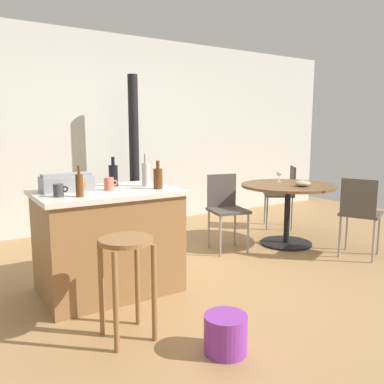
% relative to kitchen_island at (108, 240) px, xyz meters
% --- Properties ---
extents(ground_plane, '(8.80, 8.80, 0.00)m').
position_rel_kitchen_island_xyz_m(ground_plane, '(0.98, -0.26, -0.44)').
color(ground_plane, '#A37A4C').
extents(back_wall, '(8.00, 0.10, 2.70)m').
position_rel_kitchen_island_xyz_m(back_wall, '(0.98, 2.24, 0.91)').
color(back_wall, beige).
rests_on(back_wall, ground_plane).
extents(kitchen_island, '(1.17, 0.84, 0.88)m').
position_rel_kitchen_island_xyz_m(kitchen_island, '(0.00, 0.00, 0.00)').
color(kitchen_island, olive).
rests_on(kitchen_island, ground_plane).
extents(wooden_stool, '(0.35, 0.35, 0.69)m').
position_rel_kitchen_island_xyz_m(wooden_stool, '(-0.18, -0.84, 0.06)').
color(wooden_stool, olive).
rests_on(wooden_stool, ground_plane).
extents(dining_table, '(1.12, 1.12, 0.74)m').
position_rel_kitchen_island_xyz_m(dining_table, '(2.34, 0.18, 0.13)').
color(dining_table, black).
rests_on(dining_table, ground_plane).
extents(folding_chair_near, '(0.56, 0.56, 0.88)m').
position_rel_kitchen_island_xyz_m(folding_chair_near, '(2.91, 0.82, 0.08)').
color(folding_chair_near, '#47423D').
rests_on(folding_chair_near, ground_plane).
extents(folding_chair_far, '(0.48, 0.48, 0.87)m').
position_rel_kitchen_island_xyz_m(folding_chair_far, '(1.58, 0.42, 0.08)').
color(folding_chair_far, '#47423D').
rests_on(folding_chair_far, ground_plane).
extents(folding_chair_left, '(0.53, 0.53, 0.88)m').
position_rel_kitchen_island_xyz_m(folding_chair_left, '(2.61, -0.60, 0.08)').
color(folding_chair_left, '#47423D').
rests_on(folding_chair_left, ground_plane).
extents(wood_stove, '(0.44, 0.45, 2.10)m').
position_rel_kitchen_island_xyz_m(wood_stove, '(1.00, 1.67, 0.06)').
color(wood_stove, black).
rests_on(wood_stove, ground_plane).
extents(toolbox, '(0.41, 0.24, 0.15)m').
position_rel_kitchen_island_xyz_m(toolbox, '(-0.30, 0.12, 0.51)').
color(toolbox, gray).
rests_on(toolbox, kitchen_island).
extents(bottle_0, '(0.08, 0.08, 0.24)m').
position_rel_kitchen_island_xyz_m(bottle_0, '(0.40, -0.17, 0.53)').
color(bottle_0, '#603314').
rests_on(bottle_0, kitchen_island).
extents(bottle_1, '(0.06, 0.06, 0.24)m').
position_rel_kitchen_island_xyz_m(bottle_1, '(-0.29, -0.23, 0.53)').
color(bottle_1, '#603314').
rests_on(bottle_1, kitchen_island).
extents(bottle_2, '(0.08, 0.08, 0.26)m').
position_rel_kitchen_island_xyz_m(bottle_2, '(0.14, 0.20, 0.54)').
color(bottle_2, black).
rests_on(bottle_2, kitchen_island).
extents(bottle_3, '(0.07, 0.07, 0.29)m').
position_rel_kitchen_island_xyz_m(bottle_3, '(0.38, 0.03, 0.55)').
color(bottle_3, '#B7B2AD').
rests_on(bottle_3, kitchen_island).
extents(cup_0, '(0.11, 0.08, 0.10)m').
position_rel_kitchen_island_xyz_m(cup_0, '(-0.42, -0.14, 0.49)').
color(cup_0, '#383838').
rests_on(cup_0, kitchen_island).
extents(cup_1, '(0.12, 0.08, 0.11)m').
position_rel_kitchen_island_xyz_m(cup_1, '(0.02, -0.02, 0.49)').
color(cup_1, '#DB6651').
rests_on(cup_1, kitchen_island).
extents(wine_glass, '(0.07, 0.07, 0.14)m').
position_rel_kitchen_island_xyz_m(wine_glass, '(2.40, 0.41, 0.40)').
color(wine_glass, silver).
rests_on(wine_glass, dining_table).
extents(serving_bowl, '(0.18, 0.18, 0.07)m').
position_rel_kitchen_island_xyz_m(serving_bowl, '(2.36, -0.02, 0.33)').
color(serving_bowl, tan).
rests_on(serving_bowl, dining_table).
extents(plastic_bucket, '(0.27, 0.27, 0.24)m').
position_rel_kitchen_island_xyz_m(plastic_bucket, '(0.27, -1.34, -0.32)').
color(plastic_bucket, purple).
rests_on(plastic_bucket, ground_plane).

